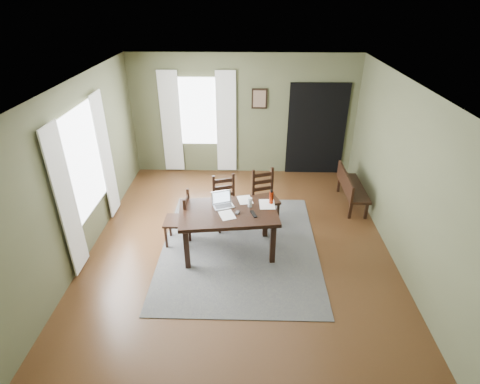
{
  "coord_description": "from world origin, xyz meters",
  "views": [
    {
      "loc": [
        0.15,
        -5.12,
        3.89
      ],
      "look_at": [
        0.0,
        0.3,
        0.9
      ],
      "focal_mm": 28.0,
      "sensor_mm": 36.0,
      "label": 1
    }
  ],
  "objects_px": {
    "chair_end": "(180,219)",
    "chair_back_left": "(226,203)",
    "dining_table": "(228,216)",
    "water_bottle": "(271,197)",
    "laptop": "(222,202)",
    "bench": "(350,186)",
    "chair_back_right": "(265,197)"
  },
  "relations": [
    {
      "from": "chair_back_right",
      "to": "laptop",
      "type": "distance_m",
      "value": 1.14
    },
    {
      "from": "chair_back_left",
      "to": "dining_table",
      "type": "bearing_deg",
      "value": -99.65
    },
    {
      "from": "laptop",
      "to": "water_bottle",
      "type": "bearing_deg",
      "value": -14.24
    },
    {
      "from": "dining_table",
      "to": "chair_back_left",
      "type": "height_order",
      "value": "chair_back_left"
    },
    {
      "from": "dining_table",
      "to": "laptop",
      "type": "xyz_separation_m",
      "value": [
        -0.1,
        0.19,
        0.15
      ]
    },
    {
      "from": "water_bottle",
      "to": "chair_end",
      "type": "bearing_deg",
      "value": -178.34
    },
    {
      "from": "chair_back_left",
      "to": "water_bottle",
      "type": "height_order",
      "value": "water_bottle"
    },
    {
      "from": "bench",
      "to": "laptop",
      "type": "height_order",
      "value": "laptop"
    },
    {
      "from": "chair_back_left",
      "to": "laptop",
      "type": "height_order",
      "value": "laptop"
    },
    {
      "from": "chair_back_right",
      "to": "water_bottle",
      "type": "bearing_deg",
      "value": -103.87
    },
    {
      "from": "dining_table",
      "to": "chair_back_right",
      "type": "relative_size",
      "value": 1.67
    },
    {
      "from": "dining_table",
      "to": "laptop",
      "type": "relative_size",
      "value": 4.26
    },
    {
      "from": "chair_back_left",
      "to": "chair_back_right",
      "type": "relative_size",
      "value": 0.98
    },
    {
      "from": "chair_back_right",
      "to": "bench",
      "type": "bearing_deg",
      "value": 0.49
    },
    {
      "from": "bench",
      "to": "water_bottle",
      "type": "bearing_deg",
      "value": 129.03
    },
    {
      "from": "chair_end",
      "to": "chair_back_left",
      "type": "distance_m",
      "value": 0.92
    },
    {
      "from": "chair_end",
      "to": "chair_back_left",
      "type": "bearing_deg",
      "value": 126.99
    },
    {
      "from": "dining_table",
      "to": "laptop",
      "type": "distance_m",
      "value": 0.26
    },
    {
      "from": "dining_table",
      "to": "laptop",
      "type": "bearing_deg",
      "value": 111.04
    },
    {
      "from": "chair_end",
      "to": "water_bottle",
      "type": "distance_m",
      "value": 1.58
    },
    {
      "from": "water_bottle",
      "to": "dining_table",
      "type": "bearing_deg",
      "value": -158.96
    },
    {
      "from": "water_bottle",
      "to": "chair_back_right",
      "type": "bearing_deg",
      "value": 95.23
    },
    {
      "from": "chair_back_right",
      "to": "laptop",
      "type": "bearing_deg",
      "value": -151.05
    },
    {
      "from": "chair_back_left",
      "to": "chair_end",
      "type": "bearing_deg",
      "value": -159.81
    },
    {
      "from": "dining_table",
      "to": "water_bottle",
      "type": "xyz_separation_m",
      "value": [
        0.69,
        0.27,
        0.21
      ]
    },
    {
      "from": "laptop",
      "to": "chair_end",
      "type": "bearing_deg",
      "value": 157.15
    },
    {
      "from": "chair_end",
      "to": "chair_back_left",
      "type": "xyz_separation_m",
      "value": [
        0.74,
        0.55,
        0.01
      ]
    },
    {
      "from": "chair_back_right",
      "to": "bench",
      "type": "xyz_separation_m",
      "value": [
        1.71,
        0.61,
        -0.07
      ]
    },
    {
      "from": "chair_back_left",
      "to": "chair_back_right",
      "type": "xyz_separation_m",
      "value": [
        0.72,
        0.22,
        0.01
      ]
    },
    {
      "from": "dining_table",
      "to": "water_bottle",
      "type": "height_order",
      "value": "water_bottle"
    },
    {
      "from": "chair_end",
      "to": "chair_back_right",
      "type": "height_order",
      "value": "chair_back_right"
    },
    {
      "from": "chair_back_right",
      "to": "chair_end",
      "type": "bearing_deg",
      "value": -171.17
    }
  ]
}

